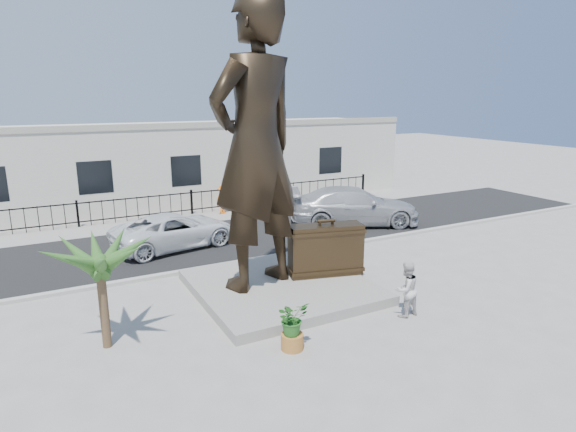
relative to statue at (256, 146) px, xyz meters
name	(u,v)px	position (x,y,z in m)	size (l,w,h in m)	color
ground	(319,306)	(1.20, -1.76, -4.61)	(100.00, 100.00, 0.00)	#9E9991
street	(224,237)	(1.20, 6.24, -4.60)	(40.00, 7.00, 0.01)	black
curb	(257,259)	(1.20, 2.74, -4.55)	(40.00, 0.25, 0.12)	#A5A399
far_sidewalk	(197,217)	(1.20, 10.24, -4.60)	(40.00, 2.50, 0.02)	#9E9991
plinth	(281,287)	(0.70, -0.26, -4.46)	(5.20, 5.20, 0.30)	gray
fence	(192,203)	(1.20, 11.04, -4.01)	(22.00, 0.10, 1.20)	black
building	(169,163)	(1.20, 15.24, -2.41)	(28.00, 7.00, 4.40)	silver
statue	(256,146)	(0.00, 0.00, 0.00)	(3.14, 2.06, 8.61)	black
suitcase	(326,250)	(2.33, -0.27, -3.46)	(2.40, 0.76, 1.69)	#352716
tourist	(406,289)	(2.99, -3.45, -3.81)	(0.78, 0.60, 1.60)	silver
car_white	(175,230)	(-1.05, 5.84, -3.89)	(2.33, 5.06, 1.41)	white
car_silver	(354,206)	(7.54, 5.42, -3.71)	(2.49, 6.14, 1.78)	#A6A7AB
worker	(223,199)	(2.69, 10.38, -3.83)	(0.97, 0.56, 1.50)	orange
palm_tree	(108,346)	(-4.70, -1.35, -4.61)	(1.80, 1.80, 3.20)	#2C551E
planter	(292,341)	(-0.70, -3.59, -4.41)	(0.56, 0.56, 0.40)	#AB6A2D
shrub	(292,318)	(-0.70, -3.59, -3.78)	(0.76, 0.66, 0.85)	#276320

